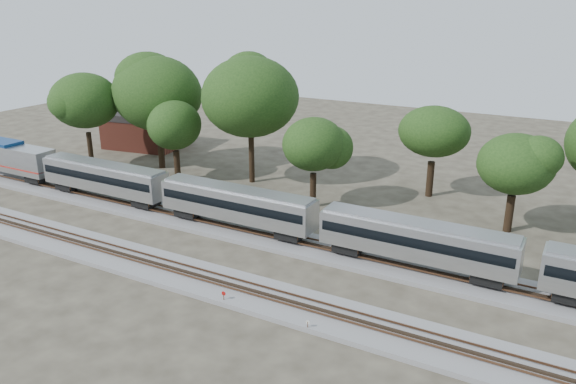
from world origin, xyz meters
name	(u,v)px	position (x,y,z in m)	size (l,w,h in m)	color
ground	(226,262)	(0.00, 0.00, 0.00)	(160.00, 160.00, 0.00)	#383328
track_far	(262,236)	(0.00, 6.00, 0.21)	(160.00, 5.00, 0.73)	slate
track_near	(198,278)	(0.00, -4.00, 0.21)	(160.00, 5.00, 0.73)	slate
train	(238,203)	(-2.63, 6.00, 3.08)	(85.91, 2.96, 4.36)	#BABDC2
switch_stand_red	(224,296)	(4.05, -6.09, 0.70)	(0.35, 0.07, 1.10)	#512D19
switch_stand_white	(308,325)	(11.32, -6.39, 0.61)	(0.30, 0.07, 0.96)	#512D19
switch_lever	(238,302)	(4.94, -5.55, 0.15)	(0.50, 0.30, 0.30)	#512D19
brick_building	(145,129)	(-34.16, 27.35, 2.74)	(12.37, 9.57, 5.44)	brown
tree_0	(85,101)	(-32.45, 14.85, 9.23)	(9.40, 9.40, 13.25)	black
tree_1	(157,94)	(-24.30, 19.68, 10.10)	(10.28, 10.28, 14.49)	black
tree_2	(175,125)	(-18.83, 16.37, 7.09)	(7.23, 7.23, 10.19)	black
tree_3	(250,97)	(-10.15, 20.29, 10.72)	(10.91, 10.91, 15.38)	black
tree_4	(314,144)	(0.51, 16.08, 7.12)	(7.26, 7.26, 10.24)	black
tree_5	(434,132)	(10.84, 25.84, 7.69)	(7.84, 7.84, 11.05)	black
tree_6	(516,164)	(20.58, 19.19, 6.95)	(7.09, 7.09, 9.99)	black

